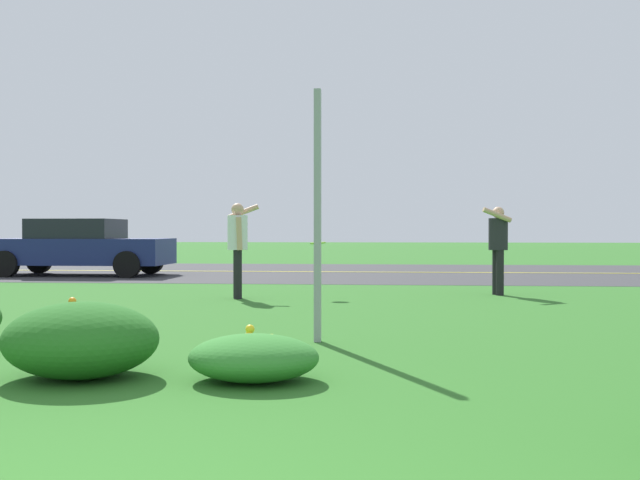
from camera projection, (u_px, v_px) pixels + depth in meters
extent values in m
plane|color=#2D6B23|center=(294.00, 305.00, 11.45)|extent=(120.00, 120.00, 0.00)
cube|color=#38383A|center=(335.00, 272.00, 20.50)|extent=(120.00, 9.49, 0.01)
cube|color=yellow|center=(335.00, 272.00, 20.50)|extent=(120.00, 0.16, 0.00)
ellipsoid|color=#337F2D|center=(254.00, 358.00, 5.68)|extent=(1.01, 0.85, 0.36)
sphere|color=yellow|center=(271.00, 339.00, 6.02)|extent=(0.08, 0.08, 0.08)
sphere|color=yellow|center=(250.00, 329.00, 5.96)|extent=(0.07, 0.07, 0.07)
sphere|color=yellow|center=(249.00, 336.00, 5.95)|extent=(0.07, 0.07, 0.07)
sphere|color=yellow|center=(280.00, 352.00, 5.72)|extent=(0.08, 0.08, 0.08)
sphere|color=yellow|center=(292.00, 349.00, 5.64)|extent=(0.06, 0.06, 0.06)
ellipsoid|color=#23661E|center=(81.00, 340.00, 5.80)|extent=(1.21, 1.11, 0.60)
sphere|color=orange|center=(132.00, 329.00, 5.61)|extent=(0.08, 0.08, 0.08)
sphere|color=orange|center=(72.00, 301.00, 6.06)|extent=(0.06, 0.06, 0.06)
sphere|color=orange|center=(114.00, 314.00, 5.75)|extent=(0.08, 0.08, 0.08)
sphere|color=orange|center=(114.00, 314.00, 5.96)|extent=(0.09, 0.09, 0.09)
cube|color=#93969B|center=(318.00, 216.00, 7.67)|extent=(0.07, 0.10, 2.62)
cylinder|color=silver|center=(238.00, 232.00, 12.55)|extent=(0.34, 0.34, 0.59)
sphere|color=tan|center=(238.00, 209.00, 12.54)|extent=(0.21, 0.21, 0.21)
cylinder|color=black|center=(237.00, 274.00, 12.64)|extent=(0.14, 0.14, 0.83)
cylinder|color=black|center=(238.00, 274.00, 12.47)|extent=(0.14, 0.14, 0.83)
cylinder|color=tan|center=(243.00, 212.00, 12.75)|extent=(0.55, 0.22, 0.28)
cylinder|color=tan|center=(239.00, 234.00, 12.36)|extent=(0.13, 0.11, 0.56)
cylinder|color=#232328|center=(498.00, 234.00, 13.23)|extent=(0.34, 0.34, 0.57)
sphere|color=tan|center=(498.00, 213.00, 13.23)|extent=(0.21, 0.21, 0.21)
cylinder|color=black|center=(500.00, 273.00, 13.16)|extent=(0.14, 0.14, 0.81)
cylinder|color=black|center=(496.00, 272.00, 13.33)|extent=(0.14, 0.14, 0.81)
cylinder|color=tan|center=(497.00, 215.00, 13.02)|extent=(0.54, 0.21, 0.28)
cylinder|color=tan|center=(493.00, 235.00, 13.43)|extent=(0.13, 0.11, 0.54)
cylinder|color=#8CD133|center=(318.00, 243.00, 12.81)|extent=(0.27, 0.27, 0.04)
torus|color=#8CD133|center=(318.00, 243.00, 12.81)|extent=(0.27, 0.27, 0.04)
cube|color=navy|center=(81.00, 251.00, 18.95)|extent=(4.50, 1.82, 0.66)
cube|color=black|center=(77.00, 229.00, 18.95)|extent=(2.10, 1.64, 0.52)
cylinder|color=black|center=(151.00, 261.00, 19.70)|extent=(0.66, 0.22, 0.66)
cylinder|color=black|center=(127.00, 264.00, 17.92)|extent=(0.66, 0.22, 0.66)
cylinder|color=black|center=(39.00, 261.00, 19.98)|extent=(0.66, 0.22, 0.66)
cylinder|color=black|center=(5.00, 264.00, 18.21)|extent=(0.66, 0.22, 0.66)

